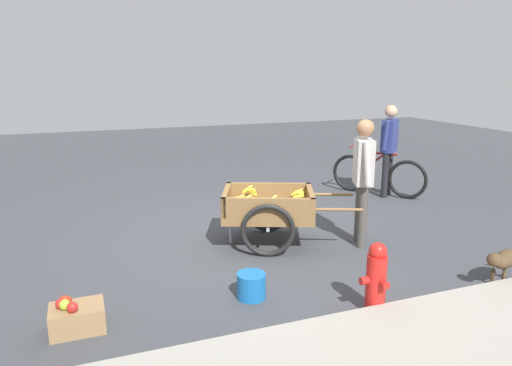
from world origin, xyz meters
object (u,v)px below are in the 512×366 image
Objects in this scene: plastic_bucket at (251,286)px; fruit_cart at (269,210)px; fire_hydrant at (376,278)px; cyclist_person at (389,143)px; vendor_person at (363,172)px; apple_crate at (76,317)px; bicycle at (378,175)px; dog at (504,260)px.

fruit_cart is at bearing -118.58° from plastic_bucket.
cyclist_person is at bearing -126.93° from fire_hydrant.
vendor_person is at bearing -118.34° from fire_hydrant.
plastic_bucket is (3.46, 2.69, -0.80)m from cyclist_person.
fruit_cart reaches higher than apple_crate.
apple_crate is (1.58, 0.03, 0.00)m from plastic_bucket.
plastic_bucket is at bearing -35.01° from fire_hydrant.
cyclist_person is 5.54× the size of plastic_bucket.
cyclist_person is at bearing -153.14° from fruit_cart.
bicycle is 2.08× the size of dog.
vendor_person is at bearing -64.18° from dog.
plastic_bucket is at bearing 37.89° from cyclist_person.
fire_hydrant is (2.52, 3.35, -0.59)m from cyclist_person.
fruit_cart is 1.51m from plastic_bucket.
bicycle is at bearing -129.48° from vendor_person.
dog is 4.12m from apple_crate.
vendor_person is 2.13m from plastic_bucket.
vendor_person reaches higher than fire_hydrant.
apple_crate is at bearing 1.11° from plastic_bucket.
plastic_bucket is at bearing -14.27° from dog.
fruit_cart is 3.13m from cyclist_person.
fire_hydrant is at bearing 61.66° from vendor_person.
dog is at bearing 73.72° from cyclist_person.
fire_hydrant is 1.52× the size of apple_crate.
fruit_cart reaches higher than fire_hydrant.
bicycle is 0.59m from cyclist_person.
bicycle is 4.24m from fire_hydrant.
fire_hydrant reaches higher than dog.
fire_hydrant is at bearing 53.07° from cyclist_person.
bicycle is at bearing -104.30° from dog.
vendor_person is 3.56× the size of apple_crate.
fruit_cart is at bearing -149.81° from apple_crate.
apple_crate is at bearing -14.02° from fire_hydrant.
fire_hydrant reaches higher than apple_crate.
fruit_cart is 1.16× the size of vendor_person.
apple_crate is (5.04, 2.73, -0.80)m from cyclist_person.
apple_crate is (3.34, 0.90, -0.80)m from vendor_person.
fire_hydrant is at bearing 144.99° from plastic_bucket.
vendor_person is 2.42× the size of dog.
apple_crate is (4.95, 2.84, -0.22)m from bicycle.
cyclist_person is at bearing -142.11° from plastic_bucket.
fruit_cart is 1.24m from vendor_person.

